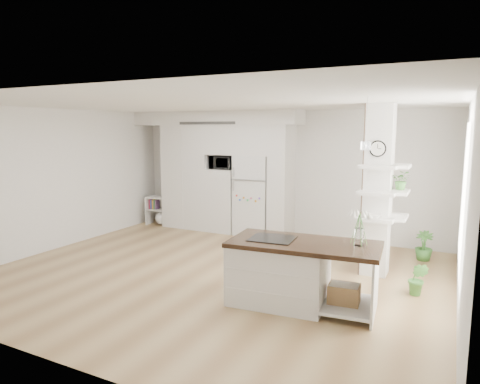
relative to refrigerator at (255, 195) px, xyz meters
The scene contains 14 objects.
floor 2.87m from the refrigerator, 78.93° to the right, with size 7.00×6.00×0.01m, color tan.
room 2.90m from the refrigerator, 78.93° to the right, with size 7.04×6.04×2.72m.
cabinet_wall 1.12m from the refrigerator, behind, with size 4.00×0.71×2.70m.
refrigerator is the anchor object (origin of this frame).
column 3.33m from the refrigerator, 28.14° to the right, with size 0.69×0.90×2.70m.
window 4.70m from the refrigerator, 30.76° to the right, with size 2.40×2.40×0.00m, color white.
pendant_light 3.59m from the refrigerator, 48.71° to the right, with size 0.12×0.12×0.10m, color white.
kitchen_island 3.84m from the refrigerator, 58.61° to the right, with size 2.00×1.08×1.44m.
bookshelf 2.52m from the refrigerator, behind, with size 0.62×0.41×0.69m.
floor_plant_a 4.19m from the refrigerator, 31.78° to the right, with size 0.27×0.21×0.48m, color #3F8133.
floor_plant_b 3.56m from the refrigerator, ahead, with size 0.30×0.30×0.53m, color #3F8133.
microwave 1.02m from the refrigerator, behind, with size 0.54×0.37×0.30m, color #2D2D2D.
shelf_plant 3.51m from the refrigerator, 23.68° to the right, with size 0.27×0.23×0.30m, color #3F8133.
decor_bowl 3.34m from the refrigerator, 32.27° to the right, with size 0.22×0.22×0.05m, color white.
Camera 1 is at (3.35, -5.73, 2.32)m, focal length 32.00 mm.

